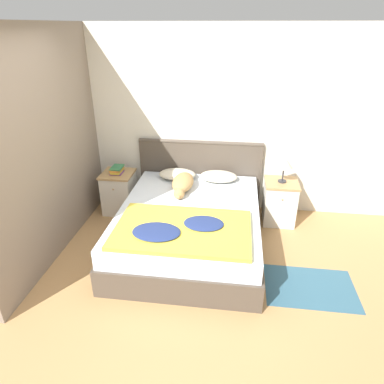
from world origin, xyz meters
name	(u,v)px	position (x,y,z in m)	size (l,w,h in m)	color
ground_plane	(164,300)	(0.00, 0.00, 0.00)	(16.00, 16.00, 0.00)	tan
wall_back	(192,122)	(0.00, 2.13, 1.27)	(9.00, 0.06, 2.55)	silver
wall_side_left	(58,142)	(-1.44, 1.05, 1.27)	(0.06, 3.10, 2.55)	gray
bed	(190,227)	(0.13, 0.99, 0.27)	(1.70, 2.09, 0.55)	#4C4238
headboard	(200,173)	(0.13, 2.06, 0.54)	(1.78, 0.06, 1.04)	#4C4238
nightstand_left	(119,192)	(-1.02, 1.74, 0.31)	(0.44, 0.46, 0.61)	silver
nightstand_right	(279,202)	(1.28, 1.74, 0.31)	(0.44, 0.46, 0.61)	silver
pillow_left	(177,174)	(-0.16, 1.81, 0.61)	(0.52, 0.35, 0.13)	beige
pillow_right	(219,176)	(0.42, 1.81, 0.61)	(0.52, 0.35, 0.13)	beige
quilt	(181,229)	(0.12, 0.45, 0.57)	(1.43, 0.93, 0.08)	yellow
dog	(183,183)	(-0.03, 1.48, 0.63)	(0.28, 0.75, 0.18)	tan
book_stack	(117,170)	(-1.02, 1.74, 0.66)	(0.17, 0.24, 0.10)	#703D7F
table_lamp	(284,163)	(1.28, 1.74, 0.88)	(0.22, 0.22, 0.36)	#2D2D33
rug	(310,287)	(1.50, 0.39, 0.00)	(0.94, 0.66, 0.00)	#335B70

